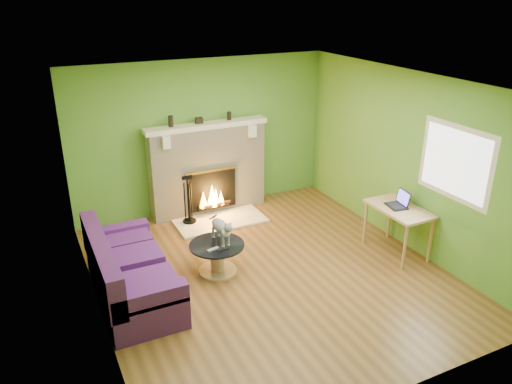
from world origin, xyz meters
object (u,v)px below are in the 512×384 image
desk (399,213)px  sofa (128,274)px  cat (220,229)px  coffee_table (217,256)px

desk → sofa: bearing=171.6°
sofa → cat: bearing=5.1°
coffee_table → cat: (0.08, 0.05, 0.37)m
coffee_table → sofa: bearing=-176.9°
sofa → desk: 3.86m
coffee_table → cat: size_ratio=1.22×
desk → cat: (-2.50, 0.68, -0.01)m
coffee_table → cat: 0.39m
sofa → cat: size_ratio=3.12×
coffee_table → desk: 2.69m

